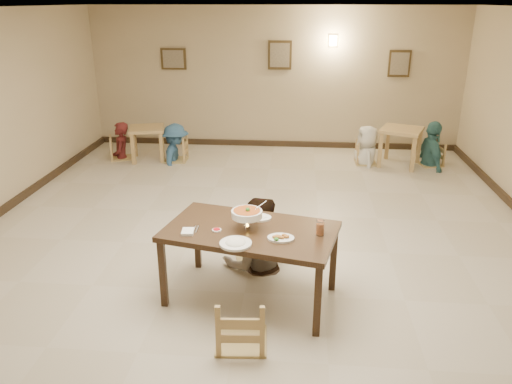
# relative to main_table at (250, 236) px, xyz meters

# --- Properties ---
(floor) EXTENTS (10.00, 10.00, 0.00)m
(floor) POSITION_rel_main_table_xyz_m (-0.08, 1.18, -0.75)
(floor) COLOR beige
(floor) RESTS_ON ground
(ceiling) EXTENTS (10.00, 10.00, 0.00)m
(ceiling) POSITION_rel_main_table_xyz_m (-0.08, 1.18, 2.25)
(ceiling) COLOR silver
(ceiling) RESTS_ON wall_back
(wall_back) EXTENTS (10.00, 0.00, 10.00)m
(wall_back) POSITION_rel_main_table_xyz_m (-0.08, 6.18, 0.75)
(wall_back) COLOR #C0AC8A
(wall_back) RESTS_ON floor
(baseboard_back) EXTENTS (8.00, 0.06, 0.12)m
(baseboard_back) POSITION_rel_main_table_xyz_m (-0.08, 6.15, -0.69)
(baseboard_back) COLOR #302317
(baseboard_back) RESTS_ON floor
(picture_a) EXTENTS (0.55, 0.04, 0.45)m
(picture_a) POSITION_rel_main_table_xyz_m (-2.28, 6.14, 1.15)
(picture_a) COLOR #3A2C17
(picture_a) RESTS_ON wall_back
(picture_b) EXTENTS (0.50, 0.04, 0.60)m
(picture_b) POSITION_rel_main_table_xyz_m (0.02, 6.14, 1.25)
(picture_b) COLOR #3A2C17
(picture_b) RESTS_ON wall_back
(picture_c) EXTENTS (0.45, 0.04, 0.55)m
(picture_c) POSITION_rel_main_table_xyz_m (2.52, 6.14, 1.10)
(picture_c) COLOR #3A2C17
(picture_c) RESTS_ON wall_back
(wall_sconce) EXTENTS (0.16, 0.05, 0.22)m
(wall_sconce) POSITION_rel_main_table_xyz_m (1.12, 6.14, 1.55)
(wall_sconce) COLOR #FFD88C
(wall_sconce) RESTS_ON wall_back
(main_table) EXTENTS (1.96, 1.38, 0.83)m
(main_table) POSITION_rel_main_table_xyz_m (0.00, 0.00, 0.00)
(main_table) COLOR #3A2616
(main_table) RESTS_ON floor
(chair_far) EXTENTS (0.44, 0.44, 0.94)m
(chair_far) POSITION_rel_main_table_xyz_m (-0.04, 0.84, -0.28)
(chair_far) COLOR tan
(chair_far) RESTS_ON floor
(chair_near) EXTENTS (0.48, 0.48, 1.03)m
(chair_near) POSITION_rel_main_table_xyz_m (-0.01, -0.79, -0.24)
(chair_near) COLOR tan
(chair_near) RESTS_ON floor
(main_diner) EXTENTS (0.98, 0.83, 1.79)m
(main_diner) POSITION_rel_main_table_xyz_m (0.01, 0.73, 0.14)
(main_diner) COLOR gray
(main_diner) RESTS_ON floor
(curry_warmer) EXTENTS (0.36, 0.32, 0.29)m
(curry_warmer) POSITION_rel_main_table_xyz_m (-0.04, -0.00, 0.25)
(curry_warmer) COLOR silver
(curry_warmer) RESTS_ON main_table
(rice_plate_far) EXTENTS (0.29, 0.29, 0.07)m
(rice_plate_far) POSITION_rel_main_table_xyz_m (0.06, 0.27, 0.10)
(rice_plate_far) COLOR white
(rice_plate_far) RESTS_ON main_table
(rice_plate_near) EXTENTS (0.32, 0.32, 0.07)m
(rice_plate_near) POSITION_rel_main_table_xyz_m (-0.11, -0.37, 0.10)
(rice_plate_near) COLOR white
(rice_plate_near) RESTS_ON main_table
(fried_plate) EXTENTS (0.27, 0.27, 0.06)m
(fried_plate) POSITION_rel_main_table_xyz_m (0.33, -0.22, 0.10)
(fried_plate) COLOR white
(fried_plate) RESTS_ON main_table
(chili_dish) EXTENTS (0.10, 0.10, 0.02)m
(chili_dish) POSITION_rel_main_table_xyz_m (-0.35, -0.08, 0.09)
(chili_dish) COLOR white
(chili_dish) RESTS_ON main_table
(napkin_cutlery) EXTENTS (0.16, 0.25, 0.03)m
(napkin_cutlery) POSITION_rel_main_table_xyz_m (-0.63, -0.15, 0.10)
(napkin_cutlery) COLOR white
(napkin_cutlery) RESTS_ON main_table
(drink_glass) EXTENTS (0.08, 0.08, 0.16)m
(drink_glass) POSITION_rel_main_table_xyz_m (0.73, -0.08, 0.16)
(drink_glass) COLOR white
(drink_glass) RESTS_ON main_table
(bg_table_left) EXTENTS (0.83, 0.83, 0.68)m
(bg_table_left) POSITION_rel_main_table_xyz_m (-2.61, 4.92, -0.21)
(bg_table_left) COLOR tan
(bg_table_left) RESTS_ON floor
(bg_table_right) EXTENTS (0.97, 0.97, 0.75)m
(bg_table_right) POSITION_rel_main_table_xyz_m (2.48, 4.98, -0.14)
(bg_table_right) COLOR tan
(bg_table_right) RESTS_ON floor
(bg_chair_ll) EXTENTS (0.43, 0.43, 0.91)m
(bg_chair_ll) POSITION_rel_main_table_xyz_m (-3.19, 4.93, -0.30)
(bg_chair_ll) COLOR tan
(bg_chair_ll) RESTS_ON floor
(bg_chair_lr) EXTENTS (0.45, 0.45, 0.96)m
(bg_chair_lr) POSITION_rel_main_table_xyz_m (-2.03, 4.89, -0.28)
(bg_chair_lr) COLOR tan
(bg_chair_lr) RESTS_ON floor
(bg_chair_rl) EXTENTS (0.41, 0.41, 0.87)m
(bg_chair_rl) POSITION_rel_main_table_xyz_m (1.84, 5.03, -0.32)
(bg_chair_rl) COLOR tan
(bg_chair_rl) RESTS_ON floor
(bg_chair_rr) EXTENTS (0.41, 0.41, 0.87)m
(bg_chair_rr) POSITION_rel_main_table_xyz_m (3.11, 5.05, -0.32)
(bg_chair_rr) COLOR tan
(bg_chair_rr) RESTS_ON floor
(bg_diner_a) EXTENTS (0.48, 0.62, 1.53)m
(bg_diner_a) POSITION_rel_main_table_xyz_m (-3.19, 4.93, 0.01)
(bg_diner_a) COLOR #551A1B
(bg_diner_a) RESTS_ON floor
(bg_diner_b) EXTENTS (0.61, 1.01, 1.53)m
(bg_diner_b) POSITION_rel_main_table_xyz_m (-2.03, 4.89, 0.01)
(bg_diner_b) COLOR #356594
(bg_diner_b) RESTS_ON floor
(bg_diner_c) EXTENTS (0.58, 0.81, 1.55)m
(bg_diner_c) POSITION_rel_main_table_xyz_m (1.84, 5.03, 0.02)
(bg_diner_c) COLOR silver
(bg_diner_c) RESTS_ON floor
(bg_diner_d) EXTENTS (0.56, 1.09, 1.78)m
(bg_diner_d) POSITION_rel_main_table_xyz_m (3.11, 5.05, 0.14)
(bg_diner_d) COLOR teal
(bg_diner_d) RESTS_ON floor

